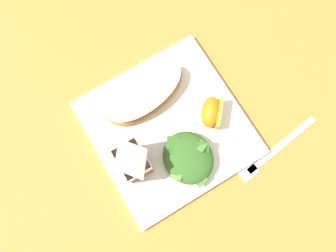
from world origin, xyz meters
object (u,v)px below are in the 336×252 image
object	(u,v)px
green_salad_pile	(189,157)
orange_wedge_front	(211,112)
metal_fork	(272,153)
white_plate	(168,128)
cheesy_pizza_bread	(145,94)
milk_carton	(133,161)

from	to	relation	value
green_salad_pile	orange_wedge_front	size ratio (longest dim) A/B	1.58
green_salad_pile	metal_fork	size ratio (longest dim) A/B	0.58
green_salad_pile	metal_fork	world-z (taller)	green_salad_pile
white_plate	cheesy_pizza_bread	bearing A→B (deg)	3.90
white_plate	orange_wedge_front	bearing A→B (deg)	-104.33
green_salad_pile	milk_carton	distance (m)	0.11
cheesy_pizza_bread	milk_carton	xyz separation A→B (m)	(-0.10, 0.08, 0.04)
white_plate	green_salad_pile	world-z (taller)	green_salad_pile
green_salad_pile	orange_wedge_front	bearing A→B (deg)	-58.17
metal_fork	milk_carton	bearing A→B (deg)	64.17
cheesy_pizza_bread	metal_fork	world-z (taller)	cheesy_pizza_bread
green_salad_pile	white_plate	bearing A→B (deg)	0.91
metal_fork	cheesy_pizza_bread	bearing A→B (deg)	34.87
green_salad_pile	orange_wedge_front	xyz separation A→B (m)	(0.05, -0.08, -0.00)
cheesy_pizza_bread	green_salad_pile	distance (m)	0.15
cheesy_pizza_bread	green_salad_pile	bearing A→B (deg)	-177.56
milk_carton	cheesy_pizza_bread	bearing A→B (deg)	-38.23
cheesy_pizza_bread	green_salad_pile	world-z (taller)	green_salad_pile
white_plate	orange_wedge_front	xyz separation A→B (m)	(-0.02, -0.08, 0.03)
green_salad_pile	orange_wedge_front	distance (m)	0.10
white_plate	metal_fork	size ratio (longest dim) A/B	1.48
orange_wedge_front	milk_carton	bearing A→B (deg)	93.12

